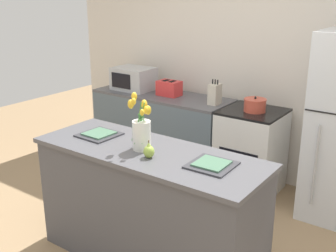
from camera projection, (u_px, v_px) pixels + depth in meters
back_wall at (264, 59)px, 4.49m from camera, size 5.20×0.08×2.70m
kitchen_island at (149, 207)px, 3.23m from camera, size 1.80×0.66×0.94m
back_counter at (162, 130)px, 5.06m from camera, size 1.68×0.60×0.88m
stove_range at (251, 151)px, 4.41m from camera, size 0.60×0.61×0.88m
flower_vase at (141, 130)px, 3.06m from camera, size 0.17×0.17×0.42m
pear_figurine at (149, 151)px, 2.93m from camera, size 0.08×0.08×0.13m
plate_setting_left at (99, 134)px, 3.39m from camera, size 0.30×0.30×0.02m
plate_setting_right at (212, 164)px, 2.81m from camera, size 0.30×0.30×0.02m
toaster at (169, 88)px, 4.85m from camera, size 0.28×0.18×0.17m
cooking_pot at (255, 105)px, 4.22m from camera, size 0.22×0.22×0.15m
microwave at (134, 79)px, 5.11m from camera, size 0.48×0.37×0.27m
knife_block at (215, 94)px, 4.47m from camera, size 0.10×0.14×0.27m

